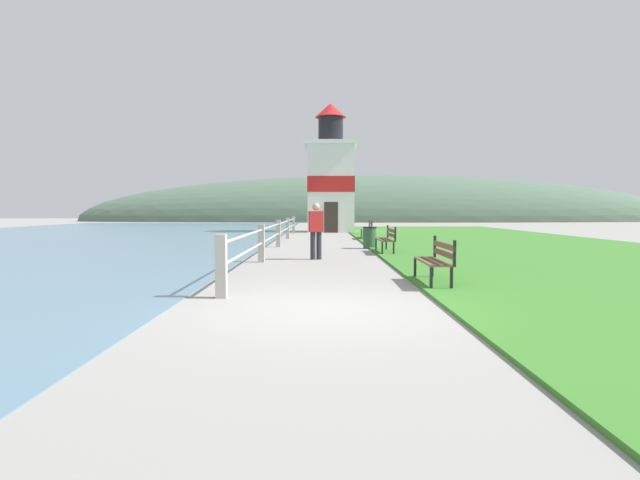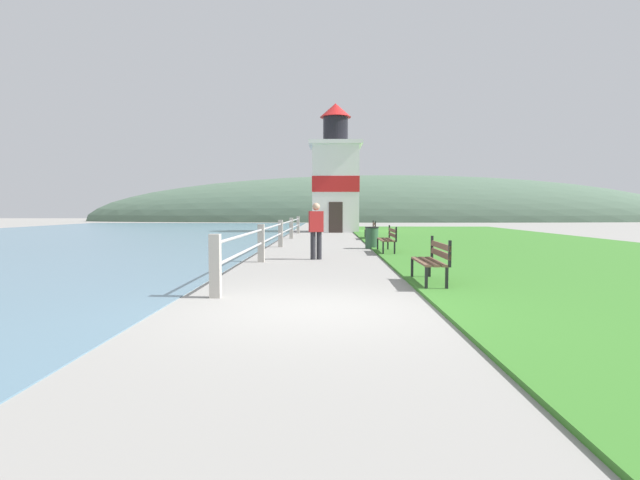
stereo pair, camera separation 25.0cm
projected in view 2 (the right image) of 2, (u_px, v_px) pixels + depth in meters
ground_plane at (315, 310)px, 7.46m from camera, size 160.00×160.00×0.00m
grass_verge at (505, 244)px, 21.49m from camera, size 12.00×42.57×0.06m
seawall_railing at (281, 231)px, 19.99m from camera, size 0.18×23.30×1.08m
park_bench_near at (433, 258)px, 9.86m from camera, size 0.48×1.67×0.94m
park_bench_midway at (388, 238)px, 17.09m from camera, size 0.48×1.94×0.94m
park_bench_far at (371, 229)px, 25.28m from camera, size 0.50×1.67×0.94m
lighthouse at (335, 179)px, 33.77m from camera, size 3.51×3.51×8.64m
person_strolling at (316, 229)px, 14.96m from camera, size 0.46×0.31×1.70m
trash_bin at (372, 238)px, 19.17m from camera, size 0.54×0.54×0.84m
distant_hillside at (388, 221)px, 65.59m from camera, size 80.00×16.00×12.00m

